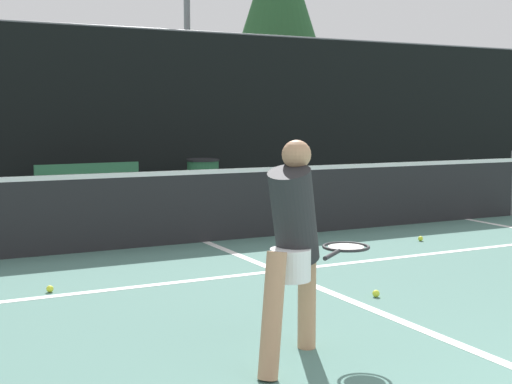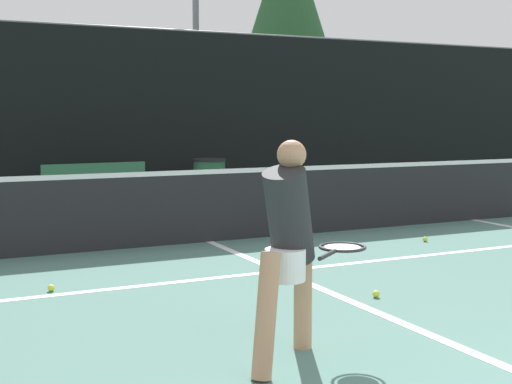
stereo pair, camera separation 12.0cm
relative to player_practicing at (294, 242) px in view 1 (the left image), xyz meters
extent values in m
cube|color=white|center=(1.22, 2.46, -0.81)|extent=(8.25, 0.10, 0.01)
cube|color=white|center=(1.22, 1.14, -0.81)|extent=(0.10, 6.60, 0.01)
cube|color=#232326|center=(1.22, 4.45, -0.34)|extent=(11.00, 0.02, 0.95)
cube|color=white|center=(1.22, 4.45, 0.11)|extent=(11.00, 0.03, 0.06)
cube|color=black|center=(1.22, 8.51, 0.78)|extent=(24.00, 0.06, 3.19)
cylinder|color=slate|center=(1.22, 8.51, 2.39)|extent=(24.00, 0.04, 0.04)
cylinder|color=tan|center=(0.21, 0.17, -0.46)|extent=(0.13, 0.13, 0.70)
cylinder|color=tan|center=(-0.28, -0.21, -0.41)|extent=(0.29, 0.27, 0.81)
cylinder|color=white|center=(-0.04, -0.03, -0.15)|extent=(0.27, 0.27, 0.21)
cylinder|color=#262628|center=(0.00, 0.01, 0.17)|extent=(0.44, 0.40, 0.73)
sphere|color=tan|center=(0.03, 0.04, 0.58)|extent=(0.20, 0.20, 0.20)
cylinder|color=#262628|center=(0.25, -0.08, -0.10)|extent=(0.25, 0.21, 0.03)
torus|color=#262628|center=(0.50, 0.12, -0.10)|extent=(0.48, 0.48, 0.02)
cylinder|color=beige|center=(0.50, 0.12, -0.10)|extent=(0.37, 0.37, 0.01)
sphere|color=#D1E033|center=(3.78, 3.22, -0.78)|extent=(0.07, 0.07, 0.07)
sphere|color=#D1E033|center=(-1.12, 2.63, -0.78)|extent=(0.07, 0.07, 0.07)
sphere|color=#D1E033|center=(1.50, 1.11, -0.78)|extent=(0.07, 0.07, 0.07)
sphere|color=#D1E033|center=(2.67, 3.30, -0.78)|extent=(0.07, 0.07, 0.07)
cube|color=#33724C|center=(0.49, 7.48, -0.37)|extent=(1.77, 0.45, 0.04)
cube|color=#33724C|center=(0.48, 7.66, -0.16)|extent=(1.75, 0.13, 0.42)
cube|color=#333338|center=(-0.21, 7.45, -0.59)|extent=(0.06, 0.32, 0.44)
cube|color=#333338|center=(1.19, 7.52, -0.59)|extent=(0.06, 0.32, 0.44)
cylinder|color=#28603D|center=(2.50, 7.58, -0.39)|extent=(0.56, 0.56, 0.84)
cylinder|color=black|center=(2.50, 7.58, 0.05)|extent=(0.59, 0.59, 0.04)
cube|color=maroon|center=(3.74, 11.88, -0.38)|extent=(1.69, 3.99, 0.86)
cube|color=#1E2328|center=(3.74, 11.68, 0.34)|extent=(1.42, 2.40, 0.58)
cylinder|color=black|center=(4.50, 13.16, -0.51)|extent=(0.18, 0.60, 0.60)
cylinder|color=black|center=(4.50, 10.60, -0.51)|extent=(0.18, 0.60, 0.60)
cylinder|color=slate|center=(4.34, 12.98, 3.38)|extent=(0.16, 0.16, 8.38)
cylinder|color=brown|center=(7.46, 13.90, 0.67)|extent=(0.28, 0.28, 2.97)
camera|label=1|loc=(-2.34, -4.07, 0.84)|focal=50.00mm
camera|label=2|loc=(-2.24, -4.12, 0.84)|focal=50.00mm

